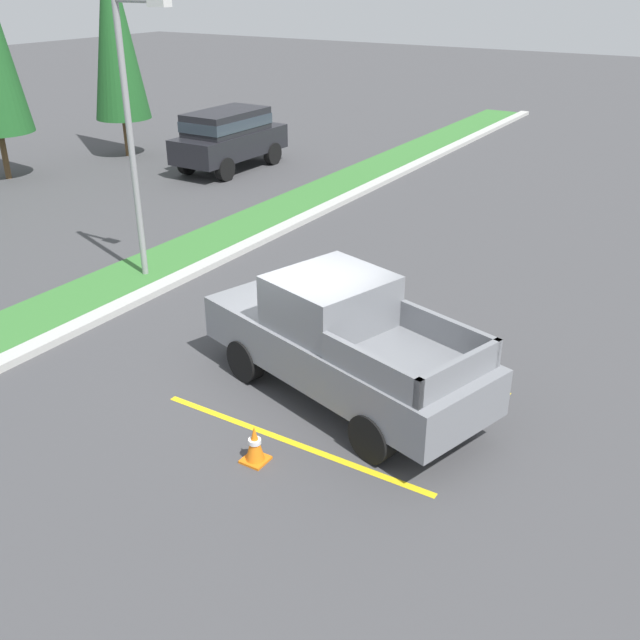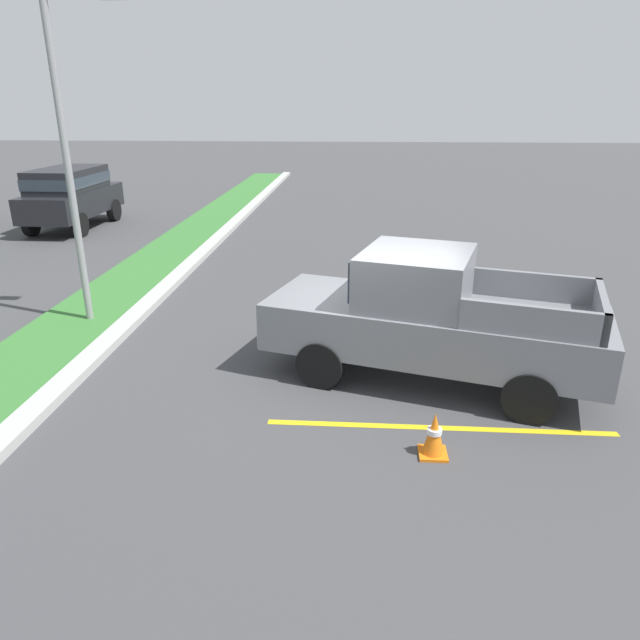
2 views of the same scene
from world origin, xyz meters
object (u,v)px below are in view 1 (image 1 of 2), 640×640
suv_distant (229,135)px  street_light (134,122)px  cypress_tree_far_right (114,27)px  pickup_truck_main (341,341)px  traffic_cone (255,444)px

suv_distant → street_light: size_ratio=0.76×
suv_distant → cypress_tree_far_right: 5.88m
pickup_truck_main → cypress_tree_far_right: cypress_tree_far_right is taller
suv_distant → cypress_tree_far_right: size_ratio=0.58×
street_light → suv_distant: bearing=27.9°
suv_distant → traffic_cone: size_ratio=7.68×
pickup_truck_main → cypress_tree_far_right: (10.93, 16.02, 3.64)m
cypress_tree_far_right → traffic_cone: cypress_tree_far_right is taller
pickup_truck_main → cypress_tree_far_right: size_ratio=0.70×
street_light → cypress_tree_far_right: cypress_tree_far_right is taller
cypress_tree_far_right → traffic_cone: size_ratio=13.24×
cypress_tree_far_right → traffic_cone: 21.09m
pickup_truck_main → street_light: (2.19, 6.45, 2.53)m
traffic_cone → street_light: bearing=55.0°
street_light → cypress_tree_far_right: 13.01m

